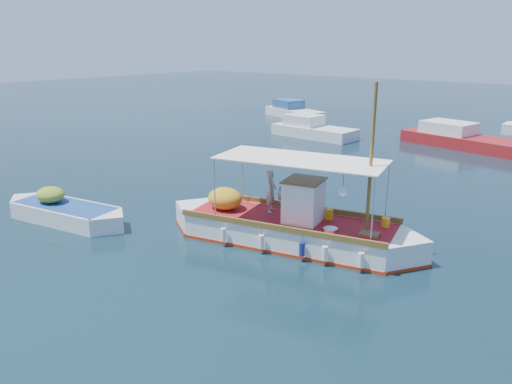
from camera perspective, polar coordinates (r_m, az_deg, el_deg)
The scene contains 6 objects.
ground at distance 18.20m, azimuth 1.34°, elevation -5.53°, with size 160.00×160.00×0.00m, color black.
fishing_caique at distance 17.90m, azimuth 3.73°, elevation -4.16°, with size 9.49×4.15×5.94m.
dinghy at distance 21.46m, azimuth -21.03°, elevation -2.27°, with size 6.04×2.49×1.50m.
bg_boat_nw at distance 38.23m, azimuth 6.42°, elevation 7.03°, with size 6.60×2.77×1.80m.
bg_boat_n at distance 37.08m, azimuth 22.35°, elevation 5.57°, with size 8.72×4.52×1.80m.
bg_boat_far_w at distance 48.17m, azimuth 4.27°, elevation 9.09°, with size 7.09×4.47×1.80m.
Camera 1 is at (10.18, -13.41, 6.91)m, focal length 35.00 mm.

